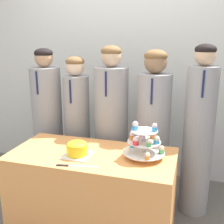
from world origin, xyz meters
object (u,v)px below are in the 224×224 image
(round_cake, at_px, (77,149))
(cupcake_stand, at_px, (144,142))
(cake_knife, at_px, (70,166))
(student_2, at_px, (111,130))
(student_4, at_px, (198,136))
(student_3, at_px, (153,135))
(student_0, at_px, (48,125))
(student_1, at_px, (77,130))

(round_cake, xyz_separation_m, cupcake_stand, (0.49, 0.12, 0.06))
(cake_knife, distance_m, student_2, 0.81)
(cupcake_stand, height_order, student_4, student_4)
(student_2, height_order, student_3, student_2)
(cake_knife, bearing_deg, student_3, 49.15)
(cupcake_stand, distance_m, student_0, 1.21)
(cupcake_stand, xyz_separation_m, student_2, (-0.41, 0.51, -0.12))
(cake_knife, distance_m, student_0, 1.02)
(student_1, relative_size, student_3, 0.95)
(cupcake_stand, xyz_separation_m, student_3, (-0.01, 0.51, -0.12))
(cake_knife, height_order, cupcake_stand, cupcake_stand)
(round_cake, relative_size, cake_knife, 0.69)
(cake_knife, xyz_separation_m, student_0, (-0.62, 0.81, -0.01))
(cake_knife, xyz_separation_m, student_4, (0.87, 0.81, 0.03))
(student_1, bearing_deg, cake_knife, -70.07)
(cupcake_stand, height_order, student_2, student_2)
(student_2, bearing_deg, student_3, -0.00)
(round_cake, height_order, student_0, student_0)
(round_cake, bearing_deg, cake_knife, -83.55)
(round_cake, xyz_separation_m, student_4, (0.89, 0.63, -0.03))
(cake_knife, bearing_deg, student_4, 31.96)
(student_1, relative_size, student_2, 0.93)
(cupcake_stand, relative_size, student_4, 0.21)
(cupcake_stand, relative_size, student_1, 0.22)
(round_cake, xyz_separation_m, cake_knife, (0.02, -0.18, -0.06))
(student_4, bearing_deg, student_1, -180.00)
(round_cake, height_order, cake_knife, round_cake)
(round_cake, distance_m, student_4, 1.09)
(student_3, bearing_deg, cupcake_stand, -89.11)
(cake_knife, bearing_deg, student_0, 116.52)
(student_4, bearing_deg, round_cake, -144.60)
(student_1, height_order, student_4, student_4)
(student_0, bearing_deg, student_3, 0.00)
(student_0, height_order, student_1, student_0)
(round_cake, bearing_deg, student_2, 82.49)
(round_cake, bearing_deg, student_1, 113.40)
(student_2, bearing_deg, round_cake, -97.51)
(student_2, height_order, student_4, student_4)
(cupcake_stand, height_order, student_1, student_1)
(student_1, distance_m, student_4, 1.16)
(student_3, distance_m, student_4, 0.41)
(round_cake, xyz_separation_m, student_1, (-0.27, 0.63, -0.08))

